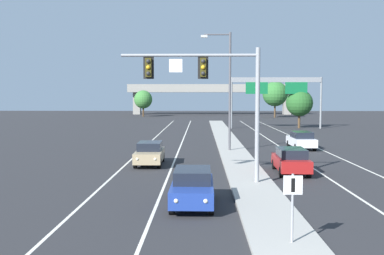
% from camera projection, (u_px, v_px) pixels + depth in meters
% --- Properties ---
extents(median_island, '(2.40, 110.00, 0.15)m').
position_uv_depth(median_island, '(245.00, 172.00, 27.45)').
color(median_island, '#9E9B93').
rests_on(median_island, ground).
extents(lane_stripe_oncoming_center, '(0.14, 100.00, 0.01)m').
position_uv_depth(lane_stripe_oncoming_center, '(176.00, 157.00, 34.53)').
color(lane_stripe_oncoming_center, silver).
rests_on(lane_stripe_oncoming_center, ground).
extents(lane_stripe_receding_center, '(0.14, 100.00, 0.01)m').
position_uv_depth(lane_stripe_receding_center, '(297.00, 158.00, 34.34)').
color(lane_stripe_receding_center, silver).
rests_on(lane_stripe_receding_center, ground).
extents(edge_stripe_left, '(0.14, 100.00, 0.01)m').
position_uv_depth(edge_stripe_left, '(134.00, 157.00, 34.59)').
color(edge_stripe_left, silver).
rests_on(edge_stripe_left, ground).
extents(edge_stripe_right, '(0.14, 100.00, 0.01)m').
position_uv_depth(edge_stripe_right, '(340.00, 158.00, 34.27)').
color(edge_stripe_right, silver).
rests_on(edge_stripe_right, ground).
extents(overhead_signal_mast, '(7.40, 0.44, 7.20)m').
position_uv_depth(overhead_signal_mast, '(213.00, 86.00, 23.60)').
color(overhead_signal_mast, gray).
rests_on(overhead_signal_mast, median_island).
extents(median_sign_post, '(0.60, 0.10, 2.20)m').
position_uv_depth(median_sign_post, '(293.00, 198.00, 13.96)').
color(median_sign_post, gray).
rests_on(median_sign_post, median_island).
extents(street_lamp_median, '(2.58, 0.28, 10.00)m').
position_uv_depth(street_lamp_median, '(227.00, 84.00, 37.57)').
color(street_lamp_median, '#4C4C51').
rests_on(street_lamp_median, median_island).
extents(car_oncoming_blue, '(1.86, 4.48, 1.58)m').
position_uv_depth(car_oncoming_blue, '(193.00, 187.00, 19.41)').
color(car_oncoming_blue, navy).
rests_on(car_oncoming_blue, ground).
extents(car_oncoming_tan, '(1.88, 4.49, 1.58)m').
position_uv_depth(car_oncoming_tan, '(150.00, 153.00, 30.74)').
color(car_oncoming_tan, tan).
rests_on(car_oncoming_tan, ground).
extents(car_receding_red, '(1.90, 4.50, 1.58)m').
position_uv_depth(car_receding_red, '(291.00, 160.00, 27.37)').
color(car_receding_red, maroon).
rests_on(car_receding_red, ground).
extents(car_receding_white, '(1.91, 4.50, 1.58)m').
position_uv_depth(car_receding_white, '(301.00, 140.00, 39.88)').
color(car_receding_white, silver).
rests_on(car_receding_white, ground).
extents(highway_sign_gantry, '(13.28, 0.42, 7.50)m').
position_uv_depth(highway_sign_gantry, '(276.00, 86.00, 64.23)').
color(highway_sign_gantry, gray).
rests_on(highway_sign_gantry, ground).
extents(overpass_bridge, '(42.40, 6.40, 7.65)m').
position_uv_depth(overpass_bridge, '(212.00, 92.00, 113.06)').
color(overpass_bridge, gray).
rests_on(overpass_bridge, ground).
extents(tree_far_right_a, '(3.93, 3.93, 5.69)m').
position_uv_depth(tree_far_right_a, '(299.00, 103.00, 65.21)').
color(tree_far_right_a, '#4C3823').
rests_on(tree_far_right_a, ground).
extents(tree_far_right_c, '(5.48, 5.48, 7.93)m').
position_uv_depth(tree_far_right_c, '(275.00, 94.00, 96.61)').
color(tree_far_right_c, '#4C3823').
rests_on(tree_far_right_c, ground).
extents(tree_far_left_b, '(4.16, 4.16, 6.02)m').
position_uv_depth(tree_far_left_b, '(143.00, 99.00, 100.69)').
color(tree_far_left_b, '#4C3823').
rests_on(tree_far_left_b, ground).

